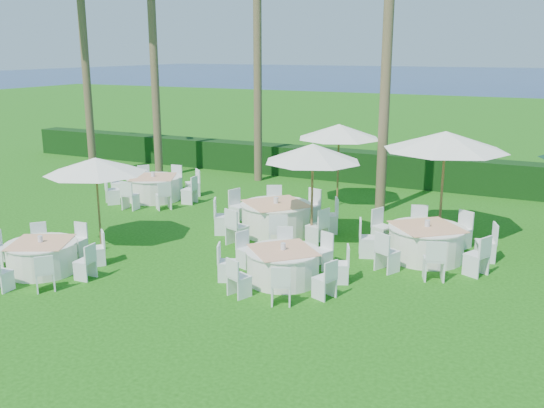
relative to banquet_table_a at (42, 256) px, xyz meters
The scene contains 15 objects.
ground 4.28m from the banquet_table_a, 12.34° to the left, with size 120.00×120.00×0.00m, color #18500D.
hedge 13.57m from the banquet_table_a, 72.12° to the left, with size 34.00×1.00×1.20m, color black.
ocean 103.00m from the banquet_table_a, 87.68° to the left, with size 260.00×260.00×0.00m, color #071C48.
banquet_table_a is the anchor object (origin of this frame).
banquet_table_b 5.68m from the banquet_table_a, 19.75° to the left, with size 2.87×2.87×0.90m.
banquet_table_d 7.14m from the banquet_table_a, 105.42° to the left, with size 3.27×3.27×0.98m.
banquet_table_e 6.31m from the banquet_table_a, 54.99° to the left, with size 3.47×3.47×1.05m.
banquet_table_f 9.29m from the banquet_table_a, 31.50° to the left, with size 3.28×3.28×1.00m.
umbrella_a 2.79m from the banquet_table_a, 93.06° to the left, with size 2.63×2.63×2.37m.
umbrella_b 7.09m from the banquet_table_a, 43.40° to the left, with size 2.56×2.56×2.73m.
umbrella_c 10.05m from the banquet_table_a, 65.33° to the left, with size 2.74×2.74×2.73m.
umbrella_d 10.64m from the banquet_table_a, 40.58° to the left, with size 3.34×3.34×2.97m.
palm_a 11.84m from the banquet_table_a, 111.78° to the left, with size 4.25×4.37×8.98m.
palm_b 12.38m from the banquet_table_a, 90.56° to the left, with size 4.41×4.08×9.70m.
palm_f 12.53m from the banquet_table_a, 126.26° to the left, with size 4.17×4.40×8.35m.
Camera 1 is at (6.56, -10.65, 5.10)m, focal length 40.00 mm.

